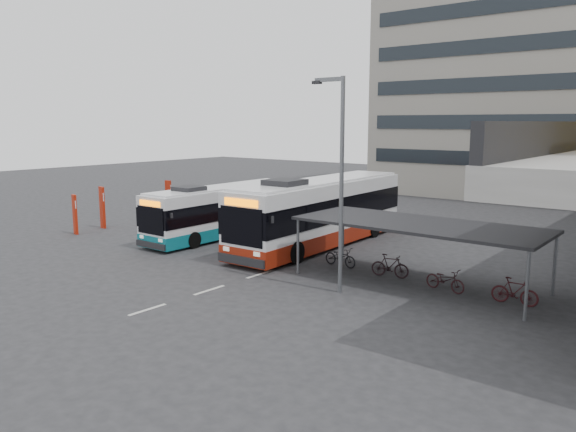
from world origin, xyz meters
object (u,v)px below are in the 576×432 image
Objects in this scene: bus_main at (321,213)px; lamp_post at (339,172)px; bus_teal at (224,211)px; pedestrian at (183,232)px.

bus_main is 1.58× the size of lamp_post.
bus_teal is 3.78m from pedestrian.
bus_teal is at bearing 156.00° from lamp_post.
bus_main is 6.07m from bus_teal.
lamp_post is at bearing -83.98° from pedestrian.
bus_teal is at bearing 23.82° from pedestrian.
pedestrian is at bearing -80.57° from bus_teal.
bus_main reaches higher than pedestrian.
bus_main is at bearing 130.03° from lamp_post.
pedestrian is (0.66, -3.67, -0.60)m from bus_teal.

